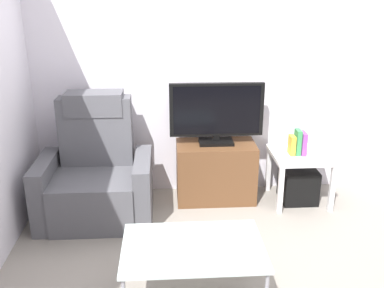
{
  "coord_description": "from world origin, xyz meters",
  "views": [
    {
      "loc": [
        -0.62,
        -2.94,
        1.95
      ],
      "look_at": [
        -0.4,
        0.5,
        0.7
      ],
      "focal_mm": 40.7,
      "sensor_mm": 36.0,
      "label": 1
    }
  ],
  "objects_px": {
    "side_table": "(300,161)",
    "book_middle": "(298,142)",
    "recliner_armchair": "(96,176)",
    "book_leftmost": "(292,145)",
    "cell_phone": "(191,251)",
    "game_console": "(317,141)",
    "book_rightmost": "(303,143)",
    "coffee_table": "(193,249)",
    "tv_stand": "(216,171)",
    "television": "(217,112)",
    "subwoofer_box": "(298,185)"
  },
  "relations": [
    {
      "from": "tv_stand",
      "to": "book_middle",
      "type": "bearing_deg",
      "value": -8.3
    },
    {
      "from": "book_middle",
      "to": "tv_stand",
      "type": "bearing_deg",
      "value": 171.7
    },
    {
      "from": "book_leftmost",
      "to": "side_table",
      "type": "bearing_deg",
      "value": 11.31
    },
    {
      "from": "game_console",
      "to": "coffee_table",
      "type": "height_order",
      "value": "game_console"
    },
    {
      "from": "book_middle",
      "to": "cell_phone",
      "type": "distance_m",
      "value": 1.77
    },
    {
      "from": "tv_stand",
      "to": "book_rightmost",
      "type": "xyz_separation_m",
      "value": [
        0.79,
        -0.11,
        0.31
      ]
    },
    {
      "from": "coffee_table",
      "to": "subwoofer_box",
      "type": "bearing_deg",
      "value": 50.88
    },
    {
      "from": "cell_phone",
      "to": "recliner_armchair",
      "type": "bearing_deg",
      "value": 101.6
    },
    {
      "from": "television",
      "to": "book_rightmost",
      "type": "bearing_deg",
      "value": -9.13
    },
    {
      "from": "recliner_armchair",
      "to": "television",
      "type": "bearing_deg",
      "value": 6.08
    },
    {
      "from": "tv_stand",
      "to": "recliner_armchair",
      "type": "xyz_separation_m",
      "value": [
        -1.1,
        -0.24,
        0.09
      ]
    },
    {
      "from": "side_table",
      "to": "book_middle",
      "type": "bearing_deg",
      "value": -157.34
    },
    {
      "from": "recliner_armchair",
      "to": "book_middle",
      "type": "distance_m",
      "value": 1.86
    },
    {
      "from": "tv_stand",
      "to": "cell_phone",
      "type": "relative_size",
      "value": 4.94
    },
    {
      "from": "side_table",
      "to": "book_middle",
      "type": "height_order",
      "value": "book_middle"
    },
    {
      "from": "side_table",
      "to": "subwoofer_box",
      "type": "xyz_separation_m",
      "value": [
        -0.0,
        0.0,
        -0.24
      ]
    },
    {
      "from": "side_table",
      "to": "book_rightmost",
      "type": "xyz_separation_m",
      "value": [
        0.0,
        -0.02,
        0.18
      ]
    },
    {
      "from": "television",
      "to": "subwoofer_box",
      "type": "distance_m",
      "value": 1.06
    },
    {
      "from": "book_rightmost",
      "to": "coffee_table",
      "type": "distance_m",
      "value": 1.75
    },
    {
      "from": "subwoofer_box",
      "to": "book_rightmost",
      "type": "height_order",
      "value": "book_rightmost"
    },
    {
      "from": "book_middle",
      "to": "game_console",
      "type": "distance_m",
      "value": 0.2
    },
    {
      "from": "recliner_armchair",
      "to": "subwoofer_box",
      "type": "bearing_deg",
      "value": -2.56
    },
    {
      "from": "television",
      "to": "coffee_table",
      "type": "distance_m",
      "value": 1.57
    },
    {
      "from": "television",
      "to": "coffee_table",
      "type": "relative_size",
      "value": 0.96
    },
    {
      "from": "tv_stand",
      "to": "book_middle",
      "type": "xyz_separation_m",
      "value": [
        0.74,
        -0.11,
        0.32
      ]
    },
    {
      "from": "recliner_armchair",
      "to": "coffee_table",
      "type": "distance_m",
      "value": 1.44
    },
    {
      "from": "book_rightmost",
      "to": "game_console",
      "type": "bearing_deg",
      "value": 11.76
    },
    {
      "from": "recliner_armchair",
      "to": "game_console",
      "type": "relative_size",
      "value": 4.63
    },
    {
      "from": "recliner_armchair",
      "to": "coffee_table",
      "type": "relative_size",
      "value": 1.2
    },
    {
      "from": "television",
      "to": "book_rightmost",
      "type": "xyz_separation_m",
      "value": [
        0.79,
        -0.13,
        -0.27
      ]
    },
    {
      "from": "book_leftmost",
      "to": "cell_phone",
      "type": "xyz_separation_m",
      "value": [
        -1.02,
        -1.4,
        -0.16
      ]
    },
    {
      "from": "tv_stand",
      "to": "cell_phone",
      "type": "bearing_deg",
      "value": -102.22
    },
    {
      "from": "television",
      "to": "cell_phone",
      "type": "relative_size",
      "value": 5.77
    },
    {
      "from": "book_rightmost",
      "to": "cell_phone",
      "type": "xyz_separation_m",
      "value": [
        -1.12,
        -1.4,
        -0.18
      ]
    },
    {
      "from": "recliner_armchair",
      "to": "book_middle",
      "type": "height_order",
      "value": "recliner_armchair"
    },
    {
      "from": "tv_stand",
      "to": "subwoofer_box",
      "type": "height_order",
      "value": "tv_stand"
    },
    {
      "from": "subwoofer_box",
      "to": "book_middle",
      "type": "xyz_separation_m",
      "value": [
        -0.05,
        -0.02,
        0.44
      ]
    },
    {
      "from": "book_leftmost",
      "to": "cell_phone",
      "type": "bearing_deg",
      "value": -125.91
    },
    {
      "from": "television",
      "to": "recliner_armchair",
      "type": "bearing_deg",
      "value": -166.84
    },
    {
      "from": "book_rightmost",
      "to": "game_console",
      "type": "relative_size",
      "value": 0.91
    },
    {
      "from": "television",
      "to": "book_leftmost",
      "type": "distance_m",
      "value": 0.76
    },
    {
      "from": "side_table",
      "to": "game_console",
      "type": "relative_size",
      "value": 2.32
    },
    {
      "from": "coffee_table",
      "to": "tv_stand",
      "type": "bearing_deg",
      "value": 77.76
    },
    {
      "from": "game_console",
      "to": "book_rightmost",
      "type": "bearing_deg",
      "value": -168.24
    },
    {
      "from": "coffee_table",
      "to": "cell_phone",
      "type": "height_order",
      "value": "cell_phone"
    },
    {
      "from": "recliner_armchair",
      "to": "book_rightmost",
      "type": "relative_size",
      "value": 5.09
    },
    {
      "from": "side_table",
      "to": "game_console",
      "type": "height_order",
      "value": "game_console"
    },
    {
      "from": "subwoofer_box",
      "to": "game_console",
      "type": "height_order",
      "value": "game_console"
    },
    {
      "from": "subwoofer_box",
      "to": "book_leftmost",
      "type": "relative_size",
      "value": 1.8
    },
    {
      "from": "side_table",
      "to": "book_leftmost",
      "type": "bearing_deg",
      "value": -168.69
    }
  ]
}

